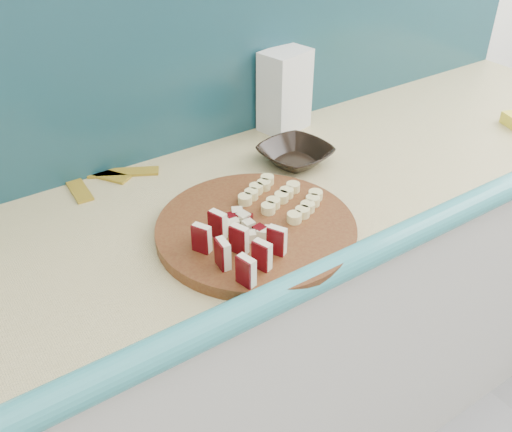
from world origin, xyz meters
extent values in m
cube|color=silver|center=(0.10, 1.50, 0.44)|extent=(2.20, 0.60, 0.88)
cube|color=#D1BD7A|center=(0.10, 1.50, 0.90)|extent=(2.20, 0.60, 0.03)
cube|color=teal|center=(0.10, 1.20, 0.90)|extent=(2.20, 0.06, 0.03)
cube|color=teal|center=(0.10, 1.79, 1.16)|extent=(2.20, 0.02, 0.50)
cylinder|color=#4B1F10|center=(-0.05, 1.37, 0.92)|extent=(0.53, 0.53, 0.03)
cube|color=#F6E9C5|center=(-0.16, 1.24, 0.96)|extent=(0.03, 0.04, 0.06)
cube|color=#420408|center=(-0.17, 1.23, 0.96)|extent=(0.02, 0.03, 0.06)
cube|color=#F6E9C5|center=(-0.17, 1.30, 0.96)|extent=(0.03, 0.04, 0.06)
cube|color=#420408|center=(-0.17, 1.30, 0.96)|extent=(0.02, 0.03, 0.06)
cube|color=#F6E9C5|center=(-0.17, 1.36, 0.96)|extent=(0.03, 0.04, 0.06)
cube|color=#420408|center=(-0.18, 1.36, 0.96)|extent=(0.02, 0.03, 0.06)
cube|color=#F6E9C5|center=(-0.11, 1.26, 0.96)|extent=(0.03, 0.04, 0.06)
cube|color=#420408|center=(-0.12, 1.25, 0.96)|extent=(0.02, 0.03, 0.06)
cube|color=#F6E9C5|center=(-0.12, 1.32, 0.96)|extent=(0.03, 0.04, 0.06)
cube|color=#420408|center=(-0.13, 1.32, 0.96)|extent=(0.02, 0.03, 0.06)
cube|color=#F6E9C5|center=(-0.13, 1.38, 0.96)|extent=(0.03, 0.04, 0.06)
cube|color=#420408|center=(-0.14, 1.38, 0.96)|extent=(0.02, 0.03, 0.06)
cube|color=#F6E9C5|center=(-0.06, 1.28, 0.96)|extent=(0.03, 0.04, 0.06)
cube|color=#420408|center=(-0.07, 1.27, 0.96)|extent=(0.02, 0.03, 0.06)
cube|color=beige|center=(-0.06, 1.37, 0.95)|extent=(0.02, 0.02, 0.02)
cube|color=beige|center=(-0.06, 1.38, 0.95)|extent=(0.02, 0.02, 0.02)
cube|color=#420408|center=(-0.06, 1.39, 0.95)|extent=(0.02, 0.02, 0.02)
cube|color=beige|center=(-0.07, 1.37, 0.95)|extent=(0.02, 0.02, 0.02)
cube|color=beige|center=(-0.08, 1.38, 0.95)|extent=(0.02, 0.02, 0.02)
cube|color=beige|center=(-0.09, 1.38, 0.95)|extent=(0.02, 0.02, 0.02)
cube|color=beige|center=(-0.08, 1.37, 0.95)|extent=(0.02, 0.02, 0.02)
cube|color=beige|center=(-0.09, 1.36, 0.95)|extent=(0.02, 0.02, 0.02)
cube|color=#420408|center=(-0.09, 1.35, 0.95)|extent=(0.02, 0.02, 0.02)
cube|color=beige|center=(-0.08, 1.35, 0.95)|extent=(0.02, 0.02, 0.02)
cube|color=beige|center=(-0.08, 1.34, 0.95)|extent=(0.02, 0.02, 0.02)
cube|color=beige|center=(-0.07, 1.36, 0.95)|extent=(0.02, 0.02, 0.02)
cube|color=beige|center=(-0.06, 1.35, 0.95)|extent=(0.02, 0.02, 0.02)
cube|color=beige|center=(-0.05, 1.35, 0.95)|extent=(0.02, 0.02, 0.02)
cube|color=#420408|center=(-0.06, 1.36, 0.95)|extent=(0.02, 0.02, 0.02)
cube|color=beige|center=(-0.05, 1.36, 0.95)|extent=(0.02, 0.02, 0.02)
cylinder|color=#E9DB8E|center=(0.02, 1.34, 0.94)|extent=(0.03, 0.03, 0.02)
cylinder|color=#E9DB8E|center=(0.05, 1.35, 0.94)|extent=(0.03, 0.03, 0.02)
cylinder|color=#E9DB8E|center=(0.07, 1.36, 0.94)|extent=(0.03, 0.03, 0.02)
cylinder|color=#E9DB8E|center=(0.09, 1.37, 0.94)|extent=(0.03, 0.03, 0.02)
cylinder|color=#E9DB8E|center=(0.11, 1.38, 0.94)|extent=(0.03, 0.03, 0.02)
cylinder|color=#E9DB8E|center=(0.00, 1.39, 0.94)|extent=(0.03, 0.03, 0.02)
cylinder|color=#E9DB8E|center=(0.02, 1.40, 0.94)|extent=(0.03, 0.03, 0.02)
cylinder|color=#E9DB8E|center=(0.04, 1.41, 0.94)|extent=(0.03, 0.03, 0.02)
cylinder|color=#E9DB8E|center=(0.07, 1.42, 0.94)|extent=(0.03, 0.03, 0.02)
cylinder|color=#E9DB8E|center=(0.09, 1.43, 0.94)|extent=(0.03, 0.03, 0.02)
cylinder|color=#E9DB8E|center=(-0.02, 1.45, 0.94)|extent=(0.03, 0.03, 0.02)
cylinder|color=#E9DB8E|center=(0.00, 1.46, 0.94)|extent=(0.03, 0.03, 0.02)
cylinder|color=#E9DB8E|center=(0.02, 1.47, 0.94)|extent=(0.03, 0.03, 0.02)
cylinder|color=#E9DB8E|center=(0.04, 1.48, 0.94)|extent=(0.03, 0.03, 0.02)
cylinder|color=#E9DB8E|center=(0.06, 1.49, 0.94)|extent=(0.03, 0.03, 0.02)
imported|color=black|center=(0.20, 1.56, 0.93)|extent=(0.19, 0.19, 0.04)
cube|color=silver|center=(0.29, 1.74, 1.02)|extent=(0.14, 0.11, 0.21)
cube|color=#B98F23|center=(-0.28, 1.76, 0.91)|extent=(0.05, 0.17, 0.01)
cube|color=#B98F23|center=(-0.22, 1.78, 0.91)|extent=(0.12, 0.16, 0.01)
cube|color=#B98F23|center=(-0.17, 1.75, 0.91)|extent=(0.16, 0.11, 0.01)
camera|label=1|loc=(-0.56, 0.61, 1.59)|focal=40.00mm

